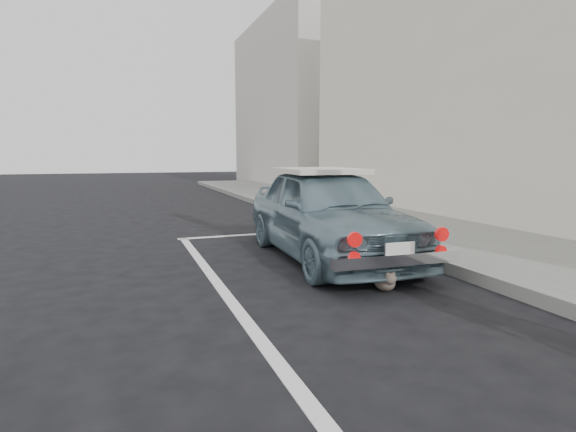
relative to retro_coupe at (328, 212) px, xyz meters
The scene contains 5 objects.
building_far 16.94m from the retro_coupe, 70.61° to the left, with size 3.50×10.00×8.00m, color beige.
pline_front 2.28m from the retro_coupe, 98.87° to the left, with size 3.00×0.12×0.01m, color silver.
pline_side 2.29m from the retro_coupe, 142.45° to the right, with size 0.12×7.00×0.01m, color silver.
retro_coupe is the anchor object (origin of this frame).
cat 1.75m from the retro_coupe, 93.71° to the right, with size 0.26×0.47×0.26m.
Camera 1 is at (-1.86, -1.34, 1.43)m, focal length 28.00 mm.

